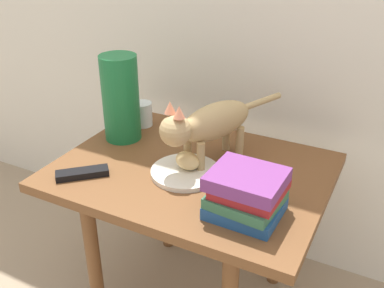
# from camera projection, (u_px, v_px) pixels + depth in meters

# --- Properties ---
(side_table) EXTENTS (0.80, 0.60, 0.55)m
(side_table) POSITION_uv_depth(u_px,v_px,m) (192.00, 189.00, 1.37)
(side_table) COLOR brown
(side_table) RESTS_ON ground
(plate) EXTENTS (0.20, 0.20, 0.01)m
(plate) POSITION_uv_depth(u_px,v_px,m) (185.00, 172.00, 1.30)
(plate) COLOR silver
(plate) RESTS_ON side_table
(bread_roll) EXTENTS (0.10, 0.08, 0.05)m
(bread_roll) POSITION_uv_depth(u_px,v_px,m) (189.00, 161.00, 1.29)
(bread_roll) COLOR #E0BC7A
(bread_roll) RESTS_ON plate
(cat) EXTENTS (0.22, 0.45, 0.23)m
(cat) POSITION_uv_depth(u_px,v_px,m) (208.00, 124.00, 1.30)
(cat) COLOR tan
(cat) RESTS_ON side_table
(book_stack) EXTENTS (0.18, 0.18, 0.12)m
(book_stack) POSITION_uv_depth(u_px,v_px,m) (247.00, 194.00, 1.10)
(book_stack) COLOR #1E4C8C
(book_stack) RESTS_ON side_table
(green_vase) EXTENTS (0.12, 0.12, 0.29)m
(green_vase) POSITION_uv_depth(u_px,v_px,m) (121.00, 98.00, 1.45)
(green_vase) COLOR #196B38
(green_vase) RESTS_ON side_table
(candle_jar) EXTENTS (0.07, 0.07, 0.08)m
(candle_jar) POSITION_uv_depth(u_px,v_px,m) (143.00, 115.00, 1.59)
(candle_jar) COLOR silver
(candle_jar) RESTS_ON side_table
(tv_remote) EXTENTS (0.14, 0.13, 0.02)m
(tv_remote) POSITION_uv_depth(u_px,v_px,m) (82.00, 173.00, 1.29)
(tv_remote) COLOR black
(tv_remote) RESTS_ON side_table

